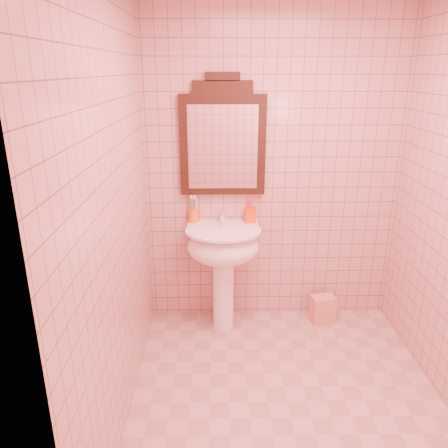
{
  "coord_description": "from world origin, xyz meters",
  "views": [
    {
      "loc": [
        -0.45,
        -2.25,
        2.02
      ],
      "look_at": [
        -0.4,
        0.55,
        1.02
      ],
      "focal_mm": 35.0,
      "sensor_mm": 36.0,
      "label": 1
    }
  ],
  "objects_px": {
    "toothbrush_cup": "(194,215)",
    "towel": "(322,309)",
    "pedestal_sink": "(223,253)",
    "soap_dispenser": "(250,211)",
    "mirror": "(223,140)"
  },
  "relations": [
    {
      "from": "pedestal_sink",
      "to": "toothbrush_cup",
      "type": "xyz_separation_m",
      "value": [
        -0.23,
        0.18,
        0.26
      ]
    },
    {
      "from": "mirror",
      "to": "toothbrush_cup",
      "type": "relative_size",
      "value": 4.65
    },
    {
      "from": "pedestal_sink",
      "to": "towel",
      "type": "height_order",
      "value": "pedestal_sink"
    },
    {
      "from": "mirror",
      "to": "soap_dispenser",
      "type": "height_order",
      "value": "mirror"
    },
    {
      "from": "pedestal_sink",
      "to": "towel",
      "type": "bearing_deg",
      "value": 4.68
    },
    {
      "from": "mirror",
      "to": "towel",
      "type": "xyz_separation_m",
      "value": [
        0.83,
        -0.13,
        -1.39
      ]
    },
    {
      "from": "soap_dispenser",
      "to": "toothbrush_cup",
      "type": "bearing_deg",
      "value": 166.89
    },
    {
      "from": "pedestal_sink",
      "to": "towel",
      "type": "distance_m",
      "value": 1.0
    },
    {
      "from": "pedestal_sink",
      "to": "toothbrush_cup",
      "type": "distance_m",
      "value": 0.39
    },
    {
      "from": "mirror",
      "to": "towel",
      "type": "distance_m",
      "value": 1.63
    },
    {
      "from": "toothbrush_cup",
      "to": "soap_dispenser",
      "type": "bearing_deg",
      "value": -2.41
    },
    {
      "from": "toothbrush_cup",
      "to": "towel",
      "type": "height_order",
      "value": "toothbrush_cup"
    },
    {
      "from": "toothbrush_cup",
      "to": "towel",
      "type": "bearing_deg",
      "value": -5.92
    },
    {
      "from": "pedestal_sink",
      "to": "toothbrush_cup",
      "type": "height_order",
      "value": "toothbrush_cup"
    },
    {
      "from": "soap_dispenser",
      "to": "towel",
      "type": "distance_m",
      "value": 1.04
    }
  ]
}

